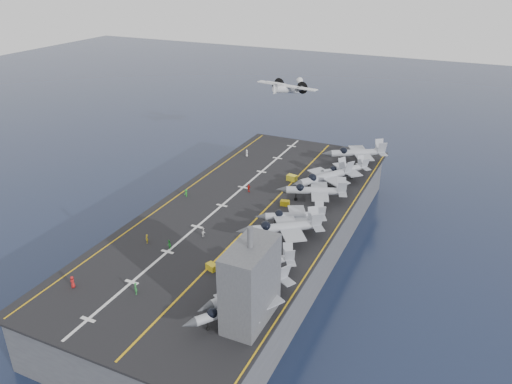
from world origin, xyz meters
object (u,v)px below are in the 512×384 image
at_px(island_superstructure, 250,275).
at_px(tow_cart_a, 212,267).
at_px(fighter_jet_0, 231,309).
at_px(transport_plane, 287,90).

distance_m(island_superstructure, tow_cart_a, 15.64).
relative_size(fighter_jet_0, transport_plane, 0.73).
distance_m(island_superstructure, fighter_jet_0, 5.93).
height_order(island_superstructure, tow_cart_a, island_superstructure).
distance_m(fighter_jet_0, transport_plane, 86.92).
bearing_deg(fighter_jet_0, transport_plane, 106.83).
distance_m(island_superstructure, transport_plane, 85.49).
relative_size(island_superstructure, transport_plane, 0.70).
distance_m(fighter_jet_0, tow_cart_a, 13.67).
height_order(fighter_jet_0, tow_cart_a, fighter_jet_0).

